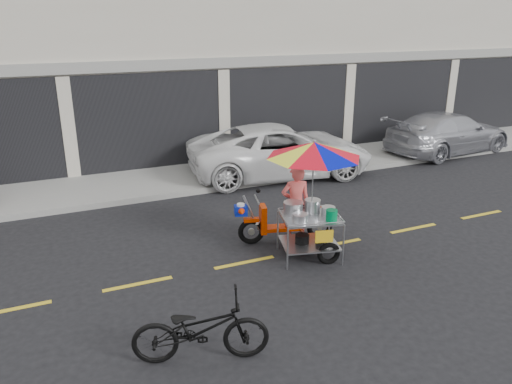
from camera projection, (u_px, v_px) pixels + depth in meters
name	position (u px, v px, depth m)	size (l,w,h in m)	color
ground	(335.00, 244.00, 10.16)	(90.00, 90.00, 0.00)	black
sidewalk	(236.00, 169.00, 14.89)	(45.00, 3.00, 0.15)	gray
shophouse_block	(255.00, 21.00, 18.97)	(36.00, 8.11, 10.40)	beige
centerline	(335.00, 244.00, 10.16)	(42.00, 0.10, 0.01)	gold
white_pickup	(281.00, 150.00, 14.38)	(2.45, 5.32, 1.48)	white
silver_pickup	(448.00, 133.00, 16.77)	(1.93, 4.75, 1.38)	#B5B6BE
near_bicycle	(201.00, 329.00, 6.60)	(0.64, 1.82, 0.96)	black
food_vendor_rig	(305.00, 181.00, 9.45)	(2.28, 2.21, 2.30)	black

